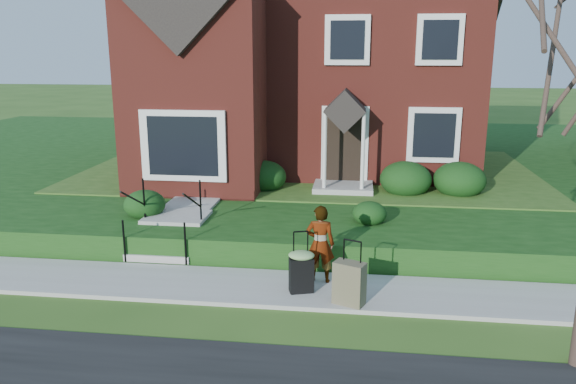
% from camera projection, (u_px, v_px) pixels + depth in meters
% --- Properties ---
extents(ground, '(120.00, 120.00, 0.00)m').
position_uv_depth(ground, '(269.00, 290.00, 10.46)').
color(ground, '#2D5119').
rests_on(ground, ground).
extents(sidewalk, '(60.00, 1.60, 0.08)m').
position_uv_depth(sidewalk, '(269.00, 288.00, 10.45)').
color(sidewalk, '#9E9B93').
rests_on(sidewalk, ground).
extents(terrace, '(44.00, 20.00, 0.60)m').
position_uv_depth(terrace, '(425.00, 164.00, 20.38)').
color(terrace, '#143B10').
rests_on(terrace, ground).
extents(walkway, '(1.20, 6.00, 0.06)m').
position_uv_depth(walkway, '(208.00, 189.00, 15.42)').
color(walkway, '#9E9B93').
rests_on(walkway, terrace).
extents(main_house, '(10.40, 10.20, 9.40)m').
position_uv_depth(main_house, '(308.00, 21.00, 18.43)').
color(main_house, maroon).
rests_on(main_house, terrace).
extents(front_steps, '(1.40, 2.02, 1.50)m').
position_uv_depth(front_steps, '(171.00, 230.00, 12.43)').
color(front_steps, '#9E9B93').
rests_on(front_steps, ground).
extents(foundation_shrubs, '(9.66, 4.18, 0.97)m').
position_uv_depth(foundation_shrubs, '(314.00, 176.00, 15.03)').
color(foundation_shrubs, black).
rests_on(foundation_shrubs, terrace).
extents(woman, '(0.55, 0.36, 1.49)m').
position_uv_depth(woman, '(320.00, 244.00, 10.49)').
color(woman, '#999999').
rests_on(woman, sidewalk).
extents(suitcase_black, '(0.56, 0.51, 1.14)m').
position_uv_depth(suitcase_black, '(301.00, 269.00, 10.10)').
color(suitcase_black, black).
rests_on(suitcase_black, sidewalk).
extents(suitcase_olive, '(0.60, 0.48, 1.14)m').
position_uv_depth(suitcase_olive, '(349.00, 283.00, 9.63)').
color(suitcase_olive, brown).
rests_on(suitcase_olive, sidewalk).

